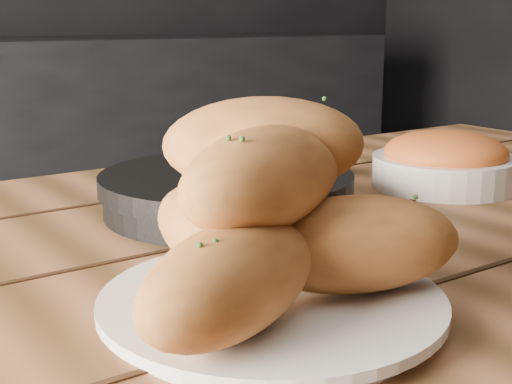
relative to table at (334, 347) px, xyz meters
name	(u,v)px	position (x,y,z in m)	size (l,w,h in m)	color
table	(334,347)	(0.00, 0.00, 0.00)	(1.53, 0.98, 0.75)	#935A37
plate	(272,306)	(-0.13, -0.08, 0.10)	(0.25, 0.25, 0.02)	white
bread_rolls	(268,215)	(-0.13, -0.08, 0.17)	(0.29, 0.24, 0.14)	#C97738
skillet	(228,191)	(0.00, 0.19, 0.11)	(0.41, 0.28, 0.05)	black
bowl	(445,162)	(0.30, 0.13, 0.12)	(0.18, 0.18, 0.07)	white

